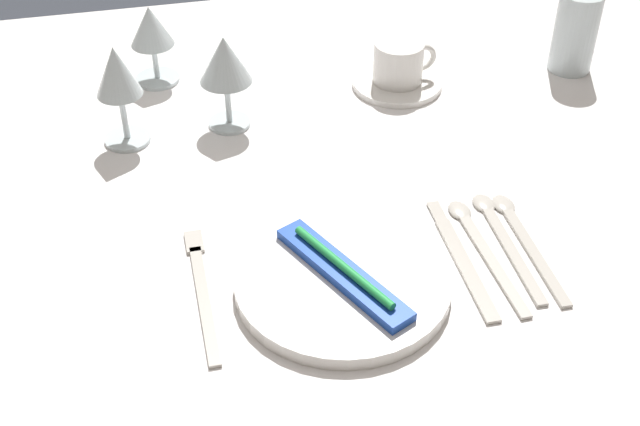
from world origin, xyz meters
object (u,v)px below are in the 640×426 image
dinner_plate (343,283)px  wine_glass_right (151,31)px  wine_glass_left (225,63)px  drink_tumbler (574,37)px  fork_outer (202,287)px  spoon_tea (521,234)px  spoon_dessert (500,232)px  spoon_soup (479,241)px  coffee_cup_left (399,62)px  wine_glass_centre (117,77)px  toothbrush_package (343,272)px  dinner_knife (462,261)px

dinner_plate → wine_glass_right: bearing=108.0°
wine_glass_left → drink_tumbler: wine_glass_left is taller
fork_outer → spoon_tea: spoon_tea is taller
spoon_dessert → wine_glass_left: bearing=132.2°
spoon_soup → spoon_dessert: bearing=17.5°
drink_tumbler → spoon_dessert: bearing=-126.1°
spoon_dessert → wine_glass_right: wine_glass_right is taller
coffee_cup_left → wine_glass_centre: wine_glass_centre is taller
toothbrush_package → wine_glass_right: wine_glass_right is taller
toothbrush_package → spoon_soup: bearing=12.5°
coffee_cup_left → wine_glass_left: (-0.28, -0.05, 0.06)m
dinner_plate → coffee_cup_left: 0.48m
dinner_plate → wine_glass_centre: wine_glass_centre is taller
toothbrush_package → fork_outer: toothbrush_package is taller
dinner_plate → wine_glass_left: 0.40m
dinner_plate → spoon_dessert: size_ratio=1.19×
spoon_soup → spoon_tea: 0.06m
coffee_cup_left → wine_glass_right: 0.39m
spoon_dessert → coffee_cup_left: 0.39m
dinner_knife → wine_glass_centre: wine_glass_centre is taller
fork_outer → drink_tumbler: 0.76m
coffee_cup_left → drink_tumbler: 0.29m
toothbrush_package → drink_tumbler: (0.49, 0.43, 0.03)m
wine_glass_centre → wine_glass_left: size_ratio=1.05×
coffee_cup_left → fork_outer: bearing=-132.2°
toothbrush_package → spoon_dessert: bearing=13.3°
spoon_tea → wine_glass_left: wine_glass_left is taller
spoon_soup → wine_glass_right: 0.62m
dinner_plate → fork_outer: (-0.16, 0.04, -0.01)m
spoon_dessert → spoon_tea: (0.03, -0.01, 0.00)m
fork_outer → spoon_soup: 0.35m
fork_outer → toothbrush_package: bearing=-12.4°
wine_glass_right → fork_outer: bearing=-88.6°
dinner_plate → wine_glass_right: wine_glass_right is taller
dinner_knife → spoon_tea: size_ratio=1.04×
dinner_plate → coffee_cup_left: size_ratio=2.51×
spoon_soup → dinner_knife: bearing=-138.1°
coffee_cup_left → wine_glass_centre: 0.44m
toothbrush_package → wine_glass_centre: size_ratio=1.34×
spoon_dessert → wine_glass_left: wine_glass_left is taller
toothbrush_package → wine_glass_right: size_ratio=1.59×
dinner_plate → spoon_soup: dinner_plate is taller
dinner_plate → coffee_cup_left: coffee_cup_left is taller
coffee_cup_left → wine_glass_left: size_ratio=0.70×
wine_glass_left → dinner_knife: bearing=-57.7°
dinner_knife → wine_glass_centre: (-0.38, 0.36, 0.10)m
spoon_dessert → wine_glass_left: size_ratio=1.49×
spoon_dessert → spoon_tea: 0.03m
spoon_dessert → wine_glass_centre: size_ratio=1.41×
dinner_plate → wine_glass_centre: 0.45m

